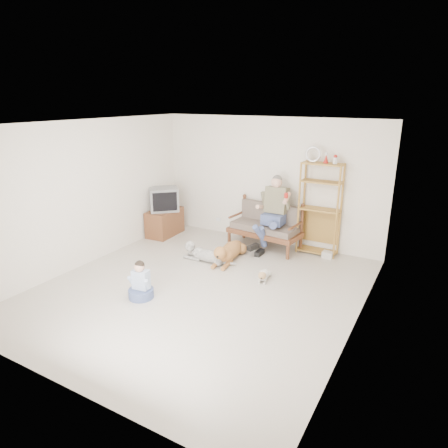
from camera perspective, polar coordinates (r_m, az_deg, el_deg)
The scene contains 17 objects.
floor at distance 6.81m, azimuth -3.37°, elevation -9.22°, with size 5.50×5.50×0.00m, color beige.
ceiling at distance 6.08m, azimuth -3.84°, elevation 14.10°, with size 5.50×5.50×0.00m, color white.
wall_back at distance 8.68m, azimuth 6.40°, elevation 6.11°, with size 5.00×5.00×0.00m, color silver.
wall_front at distance 4.42m, azimuth -23.55°, elevation -6.93°, with size 5.00×5.00×0.00m, color silver.
wall_left at distance 7.92m, azimuth -18.98°, elevation 4.13°, with size 5.50×5.50×0.00m, color silver.
wall_right at distance 5.43m, azimuth 19.16°, elevation -1.90°, with size 5.50×5.50×0.00m, color silver.
loveseat at distance 8.50m, azimuth 6.02°, elevation -0.15°, with size 1.56×0.83×0.95m.
man at distance 8.18m, azimuth 6.60°, elevation 0.84°, with size 0.60×0.85×1.38m.
etagere at distance 8.20m, azimuth 13.49°, elevation 2.21°, with size 0.83×0.36×2.17m.
book_stack at distance 8.26m, azimuth 14.60°, elevation -4.28°, with size 0.21×0.15×0.13m, color silver.
tv_stand at distance 9.36m, azimuth -8.49°, elevation 0.24°, with size 0.54×0.92×0.60m.
crt_tv at distance 9.17m, azimuth -8.59°, elevation 3.53°, with size 0.80×0.80×0.53m.
wall_outlet at distance 9.47m, azimuth -0.80°, elevation 0.65°, with size 0.12×0.02×0.08m, color white.
golden_retriever at distance 7.86m, azimuth 0.64°, elevation -4.00°, with size 0.46×1.40×0.43m.
shaggy_dog at distance 7.84m, azimuth -2.74°, elevation -4.33°, with size 1.17×0.30×0.35m.
terrier at distance 7.09m, azimuth 5.68°, elevation -7.31°, with size 0.25×0.56×0.21m.
child at distance 6.56m, azimuth -11.80°, elevation -8.45°, with size 0.40×0.40×0.64m.
Camera 1 is at (3.33, -5.07, 3.08)m, focal length 32.00 mm.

